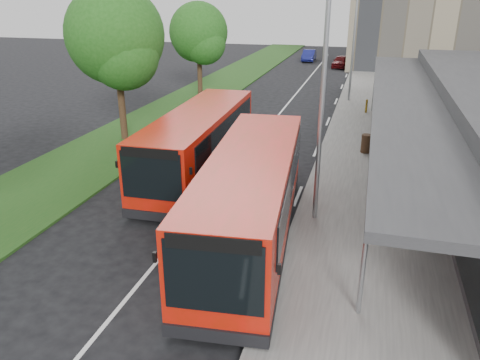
% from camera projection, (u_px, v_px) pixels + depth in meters
% --- Properties ---
extents(ground, '(120.00, 120.00, 0.00)m').
position_uv_depth(ground, '(182.00, 232.00, 15.77)').
color(ground, black).
rests_on(ground, ground).
extents(pavement, '(5.00, 80.00, 0.15)m').
position_uv_depth(pavement, '(373.00, 109.00, 32.12)').
color(pavement, slate).
rests_on(pavement, ground).
extents(grass_verge, '(5.00, 80.00, 0.10)m').
position_uv_depth(grass_verge, '(196.00, 98.00, 35.37)').
color(grass_verge, '#194516').
rests_on(grass_verge, ground).
extents(lane_centre_line, '(0.12, 70.00, 0.01)m').
position_uv_depth(lane_centre_line, '(273.00, 122.00, 29.17)').
color(lane_centre_line, silver).
rests_on(lane_centre_line, ground).
extents(kerb_dashes, '(0.12, 56.00, 0.01)m').
position_uv_depth(kerb_dashes, '(332.00, 110.00, 31.93)').
color(kerb_dashes, silver).
rests_on(kerb_dashes, ground).
extents(tree_mid, '(4.97, 4.97, 7.99)m').
position_uv_depth(tree_mid, '(116.00, 42.00, 23.68)').
color(tree_mid, '#361F15').
rests_on(tree_mid, ground).
extents(tree_far, '(4.36, 4.36, 6.95)m').
position_uv_depth(tree_far, '(199.00, 36.00, 34.65)').
color(tree_far, '#361F15').
rests_on(tree_far, ground).
extents(lamp_post_near, '(1.44, 0.28, 8.00)m').
position_uv_depth(lamp_post_near, '(320.00, 87.00, 14.77)').
color(lamp_post_near, '#92959A').
rests_on(lamp_post_near, pavement).
extents(lamp_post_far, '(1.44, 0.28, 8.00)m').
position_uv_depth(lamp_post_far, '(353.00, 35.00, 32.65)').
color(lamp_post_far, '#92959A').
rests_on(lamp_post_far, pavement).
extents(bus_main, '(3.58, 10.51, 2.92)m').
position_uv_depth(bus_main, '(251.00, 198.00, 14.69)').
color(bus_main, red).
rests_on(bus_main, ground).
extents(bus_second, '(2.89, 10.13, 2.84)m').
position_uv_depth(bus_second, '(199.00, 144.00, 20.10)').
color(bus_second, red).
rests_on(bus_second, ground).
extents(litter_bin, '(0.53, 0.53, 0.90)m').
position_uv_depth(litter_bin, '(366.00, 143.00, 22.96)').
color(litter_bin, '#3C2818').
rests_on(litter_bin, pavement).
extents(bollard, '(0.16, 0.16, 0.87)m').
position_uv_depth(bollard, '(366.00, 106.00, 30.59)').
color(bollard, '#D6980B').
rests_on(bollard, pavement).
extents(car_near, '(1.91, 3.89, 1.28)m').
position_uv_depth(car_near, '(341.00, 61.00, 49.92)').
color(car_near, '#520B0E').
rests_on(car_near, ground).
extents(car_far, '(1.45, 3.95, 1.29)m').
position_uv_depth(car_far, '(309.00, 55.00, 54.60)').
color(car_far, navy).
rests_on(car_far, ground).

